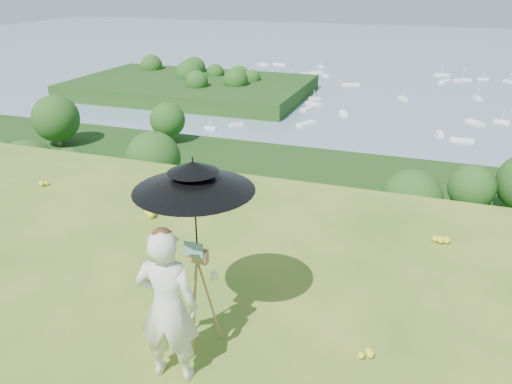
% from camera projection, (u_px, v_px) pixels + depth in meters
% --- Properties ---
extents(forest_slope, '(140.00, 56.00, 22.00)m').
position_uv_depth(forest_slope, '(345.00, 357.00, 47.25)').
color(forest_slope, '#14330D').
rests_on(forest_slope, bay_water).
extents(shoreline_tier, '(170.00, 28.00, 8.00)m').
position_uv_depth(shoreline_tier, '(383.00, 234.00, 84.70)').
color(shoreline_tier, '#676052').
rests_on(shoreline_tier, bay_water).
extents(bay_water, '(700.00, 700.00, 0.00)m').
position_uv_depth(bay_water, '(422.00, 68.00, 226.93)').
color(bay_water, gray).
rests_on(bay_water, ground).
extents(peninsula, '(90.00, 60.00, 12.00)m').
position_uv_depth(peninsula, '(190.00, 80.00, 173.92)').
color(peninsula, '#14330D').
rests_on(peninsula, bay_water).
extents(slope_trees, '(110.00, 50.00, 6.00)m').
position_uv_depth(slope_trees, '(357.00, 225.00, 41.69)').
color(slope_trees, '#1C4314').
rests_on(slope_trees, forest_slope).
extents(harbor_town, '(110.00, 22.00, 5.00)m').
position_uv_depth(harbor_town, '(387.00, 199.00, 82.12)').
color(harbor_town, silver).
rests_on(harbor_town, shoreline_tier).
extents(moored_boats, '(140.00, 140.00, 0.70)m').
position_uv_depth(moored_boats, '(373.00, 103.00, 162.09)').
color(moored_boats, white).
rests_on(moored_boats, bay_water).
extents(painter, '(0.73, 0.53, 1.83)m').
position_uv_depth(painter, '(167.00, 307.00, 5.25)').
color(painter, silver).
rests_on(painter, ground).
extents(field_easel, '(0.55, 0.55, 1.41)m').
position_uv_depth(field_easel, '(199.00, 293.00, 5.85)').
color(field_easel, olive).
rests_on(field_easel, ground).
extents(sun_umbrella, '(1.42, 1.42, 1.22)m').
position_uv_depth(sun_umbrella, '(195.00, 210.00, 5.45)').
color(sun_umbrella, black).
rests_on(sun_umbrella, field_easel).
extents(painter_cap, '(0.25, 0.29, 0.10)m').
position_uv_depth(painter_cap, '(161.00, 234.00, 4.91)').
color(painter_cap, pink).
rests_on(painter_cap, painter).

